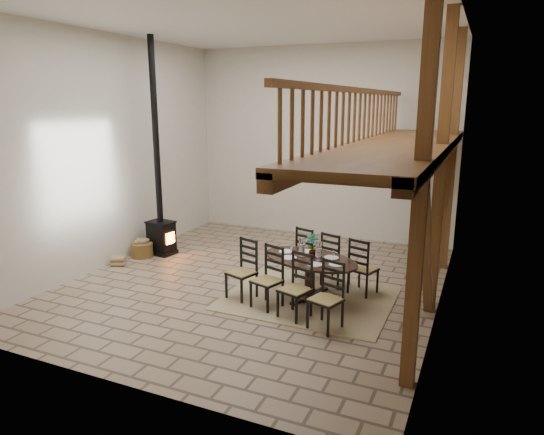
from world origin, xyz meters
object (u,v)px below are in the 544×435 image
at_px(dining_table, 307,279).
at_px(log_stack, 118,261).
at_px(wood_stove, 160,208).
at_px(log_basket, 142,249).

height_order(dining_table, log_stack, dining_table).
bearing_deg(dining_table, wood_stove, -178.94).
bearing_deg(log_basket, log_stack, -95.84).
xyz_separation_m(dining_table, log_basket, (-4.42, 0.84, -0.22)).
height_order(wood_stove, log_stack, wood_stove).
distance_m(wood_stove, log_basket, 1.07).
relative_size(dining_table, log_basket, 5.20).
bearing_deg(dining_table, log_stack, -163.69).
bearing_deg(log_stack, dining_table, -1.21).
relative_size(dining_table, wood_stove, 0.53).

